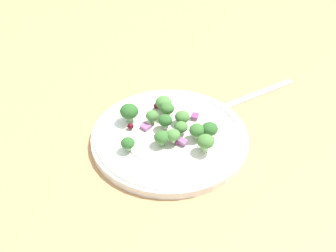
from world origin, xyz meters
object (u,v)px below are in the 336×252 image
at_px(broccoli_floret_1, 206,142).
at_px(fork, 246,98).
at_px(plate, 168,135).
at_px(broccoli_floret_2, 165,121).
at_px(broccoli_floret_0, 182,117).

xyz_separation_m(broccoli_floret_1, fork, (0.03, -0.17, -0.03)).
bearing_deg(fork, broccoli_floret_1, 99.82).
height_order(plate, broccoli_floret_2, broccoli_floret_2).
height_order(broccoli_floret_0, broccoli_floret_2, broccoli_floret_2).
distance_m(broccoli_floret_1, broccoli_floret_2, 0.08).
relative_size(plate, broccoli_floret_0, 10.20).
xyz_separation_m(broccoli_floret_0, broccoli_floret_1, (-0.07, 0.03, 0.01)).
bearing_deg(broccoli_floret_0, fork, -105.00).
relative_size(broccoli_floret_1, fork, 0.14).
bearing_deg(broccoli_floret_0, broccoli_floret_2, 66.84).
bearing_deg(broccoli_floret_1, plate, 0.71).
relative_size(plate, broccoli_floret_1, 9.50).
distance_m(broccoli_floret_2, fork, 0.17).
relative_size(broccoli_floret_0, fork, 0.13).
bearing_deg(plate, broccoli_floret_0, -94.64).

